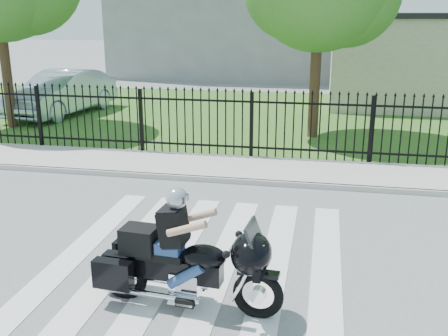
# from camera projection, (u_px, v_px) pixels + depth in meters

# --- Properties ---
(ground) EXTENTS (120.00, 120.00, 0.00)m
(ground) POSITION_uv_depth(u_px,v_px,m) (196.00, 263.00, 8.18)
(ground) COLOR slate
(ground) RESTS_ON ground
(crosswalk) EXTENTS (5.00, 5.50, 0.01)m
(crosswalk) POSITION_uv_depth(u_px,v_px,m) (196.00, 263.00, 8.18)
(crosswalk) COLOR silver
(crosswalk) RESTS_ON ground
(sidewalk) EXTENTS (40.00, 2.00, 0.12)m
(sidewalk) POSITION_uv_depth(u_px,v_px,m) (245.00, 169.00, 12.86)
(sidewalk) COLOR #ADAAA3
(sidewalk) RESTS_ON ground
(curb) EXTENTS (40.00, 0.12, 0.12)m
(curb) POSITION_uv_depth(u_px,v_px,m) (238.00, 181.00, 11.92)
(curb) COLOR #ADAAA3
(curb) RESTS_ON ground
(grass_strip) EXTENTS (40.00, 12.00, 0.02)m
(grass_strip) POSITION_uv_depth(u_px,v_px,m) (274.00, 117.00, 19.45)
(grass_strip) COLOR #2F5A1E
(grass_strip) RESTS_ON ground
(iron_fence) EXTENTS (26.00, 0.04, 1.80)m
(iron_fence) POSITION_uv_depth(u_px,v_px,m) (251.00, 127.00, 13.56)
(iron_fence) COLOR black
(iron_fence) RESTS_ON ground
(motorcycle_rider) EXTENTS (2.56, 0.91, 1.70)m
(motorcycle_rider) POSITION_uv_depth(u_px,v_px,m) (182.00, 258.00, 6.81)
(motorcycle_rider) COLOR black
(motorcycle_rider) RESTS_ON ground
(parked_car) EXTENTS (2.49, 5.18, 1.64)m
(parked_car) POSITION_uv_depth(u_px,v_px,m) (62.00, 93.00, 19.58)
(parked_car) COLOR #9DB1C6
(parked_car) RESTS_ON grass_strip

